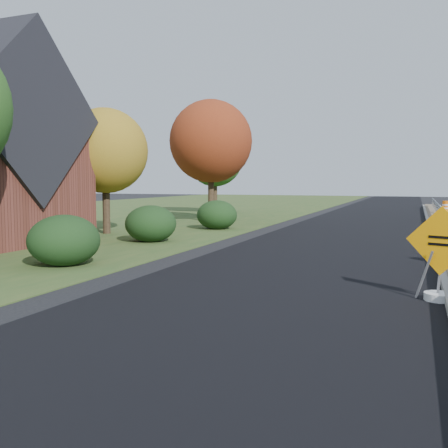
% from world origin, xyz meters
% --- Properties ---
extents(grass_verge_near, '(30.00, 120.00, 0.03)m').
position_xyz_m(grass_verge_near, '(-24.00, 10.00, 0.01)').
color(grass_verge_near, '#324E21').
rests_on(grass_verge_near, ground).
extents(milled_overlay, '(7.20, 120.00, 0.01)m').
position_xyz_m(milled_overlay, '(-4.40, 10.00, 0.01)').
color(milled_overlay, black).
rests_on(milled_overlay, ground).
extents(median, '(1.60, 55.00, 0.23)m').
position_xyz_m(median, '(0.00, 8.00, 0.11)').
color(median, gray).
rests_on(median, ground).
extents(guardrail, '(0.10, 46.15, 0.72)m').
position_xyz_m(guardrail, '(0.00, 9.00, 0.73)').
color(guardrail, silver).
rests_on(guardrail, median).
extents(hedge_south, '(2.09, 2.09, 1.52)m').
position_xyz_m(hedge_south, '(-11.00, -6.00, 0.76)').
color(hedge_south, black).
rests_on(hedge_south, ground).
extents(hedge_mid, '(2.09, 2.09, 1.52)m').
position_xyz_m(hedge_mid, '(-11.50, 0.00, 0.76)').
color(hedge_mid, black).
rests_on(hedge_mid, ground).
extents(hedge_north, '(2.09, 2.09, 1.52)m').
position_xyz_m(hedge_north, '(-11.00, 6.00, 0.76)').
color(hedge_north, black).
rests_on(hedge_north, ground).
extents(tree_near_yellow, '(3.96, 3.96, 5.88)m').
position_xyz_m(tree_near_yellow, '(-15.00, 2.00, 3.89)').
color(tree_near_yellow, '#473523').
rests_on(tree_near_yellow, ground).
extents(tree_near_red, '(4.95, 4.95, 7.35)m').
position_xyz_m(tree_near_red, '(-13.00, 10.00, 4.86)').
color(tree_near_red, '#473523').
rests_on(tree_near_red, ground).
extents(tree_near_back, '(4.29, 4.29, 6.37)m').
position_xyz_m(tree_near_back, '(-16.00, 18.00, 4.21)').
color(tree_near_back, '#473523').
rests_on(tree_near_back, ground).
extents(caution_sign, '(1.36, 0.60, 1.97)m').
position_xyz_m(caution_sign, '(-0.90, -6.75, 0.50)').
color(caution_sign, white).
rests_on(caution_sign, ground).
extents(barrel_median_far, '(0.61, 0.61, 0.89)m').
position_xyz_m(barrel_median_far, '(0.55, 20.28, 0.66)').
color(barrel_median_far, black).
rests_on(barrel_median_far, median).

